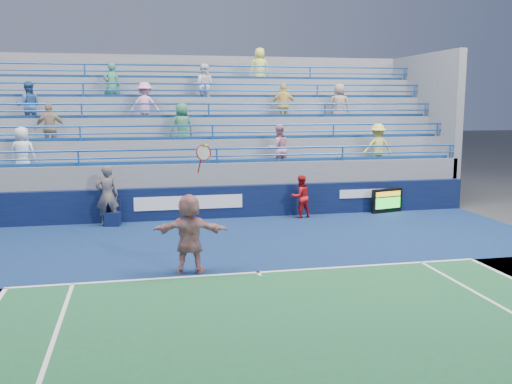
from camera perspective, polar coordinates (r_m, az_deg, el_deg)
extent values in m
plane|color=#333538|center=(13.27, 0.21, -8.13)|extent=(120.00, 120.00, 0.00)
cube|color=#0F224F|center=(15.35, -1.52, -5.74)|extent=(18.00, 8.40, 0.02)
cube|color=white|center=(13.27, 0.21, -8.04)|extent=(11.00, 0.10, 0.01)
cube|color=white|center=(13.17, 0.31, -8.17)|extent=(0.08, 0.30, 0.01)
cube|color=#091034|center=(19.38, -3.82, -1.02)|extent=(18.00, 0.30, 1.10)
cube|color=white|center=(19.11, -6.72, -1.06)|extent=(3.60, 0.02, 0.45)
cube|color=white|center=(20.58, 10.73, -0.15)|extent=(1.80, 0.02, 0.30)
cube|color=slate|center=(22.27, -4.89, 0.27)|extent=(18.00, 5.60, 1.10)
cube|color=slate|center=(22.22, -4.90, 1.22)|extent=(18.00, 5.60, 1.85)
cube|color=navy|center=(19.79, -4.10, 3.13)|extent=(17.40, 0.45, 0.10)
cylinder|color=#1F56AC|center=(19.35, -3.96, 4.34)|extent=(18.00, 0.07, 0.07)
cube|color=slate|center=(22.66, -5.07, 2.33)|extent=(18.00, 4.60, 2.60)
cube|color=navy|center=(20.71, -4.51, 5.46)|extent=(17.40, 0.45, 0.10)
cylinder|color=#1F56AC|center=(20.30, -4.37, 6.67)|extent=(18.00, 0.07, 0.07)
cube|color=slate|center=(23.12, -5.23, 3.39)|extent=(18.00, 3.60, 3.35)
cube|color=navy|center=(21.68, -4.88, 7.60)|extent=(17.40, 0.45, 0.10)
cylinder|color=#1F56AC|center=(21.27, -4.76, 8.79)|extent=(18.00, 0.07, 0.07)
cube|color=slate|center=(23.58, -5.39, 4.41)|extent=(18.00, 2.60, 4.10)
cube|color=navy|center=(22.66, -5.22, 9.55)|extent=(17.40, 0.45, 0.10)
cylinder|color=#1F56AC|center=(22.28, -5.11, 10.72)|extent=(18.00, 0.07, 0.07)
cube|color=slate|center=(24.05, -5.54, 5.39)|extent=(18.00, 1.60, 4.85)
cube|color=navy|center=(23.68, -5.53, 11.33)|extent=(17.40, 0.45, 0.10)
cylinder|color=#1F56AC|center=(23.30, -5.44, 12.48)|extent=(18.00, 0.07, 0.07)
imported|color=white|center=(22.67, -5.24, 10.51)|extent=(0.97, 0.85, 1.70)
imported|color=#E7D659|center=(21.40, 12.05, 4.41)|extent=(1.10, 0.64, 1.70)
imported|color=#325896|center=(21.82, -21.79, 8.01)|extent=(0.91, 0.75, 1.70)
imported|color=#36784E|center=(20.59, -7.41, 6.46)|extent=(0.95, 0.75, 1.70)
imported|color=#D08698|center=(20.18, 2.27, 4.34)|extent=(0.87, 0.70, 1.70)
imported|color=#3A8162|center=(22.53, -14.23, 10.28)|extent=(0.66, 0.48, 1.70)
imported|color=#F7D260|center=(22.23, 2.79, 8.63)|extent=(1.03, 0.50, 1.70)
imported|color=tan|center=(20.72, -19.87, 6.02)|extent=(1.03, 0.49, 1.70)
imported|color=#FDFF63|center=(24.09, 0.37, 12.23)|extent=(0.87, 0.60, 1.70)
imported|color=tan|center=(22.90, 8.30, 8.56)|extent=(0.91, 0.68, 1.70)
imported|color=#F59FC7|center=(21.51, -11.03, 8.47)|extent=(1.17, 0.77, 1.70)
imported|color=silver|center=(19.90, -22.29, 3.62)|extent=(0.93, 0.71, 1.70)
cube|color=black|center=(20.82, 12.94, -0.87)|extent=(1.24, 0.42, 0.86)
cube|color=gold|center=(20.71, 13.06, -0.20)|extent=(1.06, 0.02, 0.17)
cube|color=#19E533|center=(20.77, 13.03, -1.08)|extent=(1.06, 0.02, 0.39)
cube|color=#0C163C|center=(18.74, -14.13, -2.62)|extent=(0.53, 0.53, 0.46)
cube|color=#0C163C|center=(18.87, -14.15, -1.28)|extent=(0.46, 0.12, 0.36)
imported|color=silver|center=(13.18, -6.66, -4.14)|extent=(1.79, 0.88, 1.86)
torus|color=#AC151A|center=(12.92, -5.26, 3.96)|extent=(0.39, 0.22, 0.38)
cylinder|color=#AC151A|center=(12.94, -5.68, 2.58)|extent=(0.08, 0.21, 0.34)
sphere|color=#B9D231|center=(12.86, -5.02, 4.66)|extent=(0.07, 0.07, 0.07)
imported|color=#151F3B|center=(18.64, -14.66, -0.36)|extent=(0.76, 0.54, 1.96)
imported|color=red|center=(19.41, 4.47, -0.46)|extent=(0.83, 0.72, 1.47)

